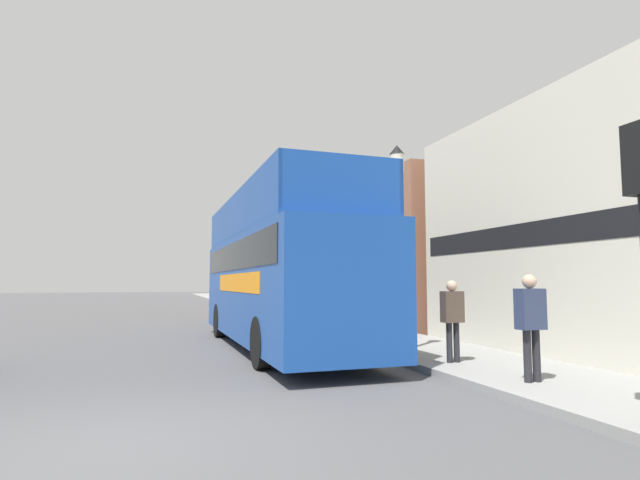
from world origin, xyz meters
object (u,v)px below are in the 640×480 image
object	(u,v)px
pedestrian_nearest	(531,317)
lamp_post_third	(256,258)
lamp_post_second	(298,238)
parked_car_ahead_of_bus	(251,307)
pedestrian_second	(452,313)
tour_bus	(277,278)
lamp_post_nearest	(398,208)

from	to	relation	value
pedestrian_nearest	lamp_post_third	xyz separation A→B (m)	(-0.33, 22.43, 2.00)
lamp_post_second	pedestrian_nearest	bearing A→B (deg)	-88.73
parked_car_ahead_of_bus	pedestrian_second	size ratio (longest dim) A/B	2.66
tour_bus	lamp_post_nearest	world-z (taller)	lamp_post_nearest
pedestrian_nearest	pedestrian_second	size ratio (longest dim) A/B	1.05
pedestrian_nearest	parked_car_ahead_of_bus	bearing A→B (deg)	97.81
pedestrian_second	lamp_post_second	world-z (taller)	lamp_post_second
lamp_post_third	parked_car_ahead_of_bus	bearing A→B (deg)	-101.81
pedestrian_second	lamp_post_second	distance (m)	11.34
pedestrian_second	lamp_post_third	distance (m)	20.42
pedestrian_second	tour_bus	bearing A→B (deg)	120.86
tour_bus	lamp_post_third	distance (m)	16.16
parked_car_ahead_of_bus	lamp_post_third	xyz separation A→B (m)	(1.66, 7.94, 2.46)
tour_bus	pedestrian_second	world-z (taller)	tour_bus
lamp_post_second	lamp_post_third	world-z (taller)	lamp_post_second
parked_car_ahead_of_bus	lamp_post_second	world-z (taller)	lamp_post_second
lamp_post_nearest	parked_car_ahead_of_bus	bearing A→B (deg)	98.75
parked_car_ahead_of_bus	lamp_post_second	bearing A→B (deg)	-38.84
lamp_post_second	lamp_post_third	distance (m)	9.26
pedestrian_second	lamp_post_second	size ratio (longest dim) A/B	0.32
parked_car_ahead_of_bus	pedestrian_nearest	size ratio (longest dim) A/B	2.53
lamp_post_third	lamp_post_second	bearing A→B (deg)	-89.79
parked_car_ahead_of_bus	lamp_post_second	size ratio (longest dim) A/B	0.86
pedestrian_second	lamp_post_third	world-z (taller)	lamp_post_third
lamp_post_nearest	lamp_post_third	bearing A→B (deg)	89.88
parked_car_ahead_of_bus	pedestrian_nearest	xyz separation A→B (m)	(1.99, -14.49, 0.46)
tour_bus	lamp_post_nearest	xyz separation A→B (m)	(2.35, -2.56, 1.64)
tour_bus	lamp_post_third	xyz separation A→B (m)	(2.38, 15.93, 1.31)
tour_bus	pedestrian_second	bearing A→B (deg)	-60.13
pedestrian_second	lamp_post_second	bearing A→B (deg)	91.02
tour_bus	lamp_post_third	bearing A→B (deg)	80.50
parked_car_ahead_of_bus	pedestrian_nearest	bearing A→B (deg)	-83.44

